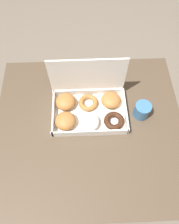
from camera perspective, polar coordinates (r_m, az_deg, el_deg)
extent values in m
plane|color=#6B6054|center=(1.81, -0.05, -13.51)|extent=(8.00, 8.00, 0.00)
cube|color=#4C3D2D|center=(1.14, -0.07, -4.19)|extent=(0.97, 0.89, 0.03)
cylinder|color=#4C3D2D|center=(1.46, -18.61, -25.10)|extent=(0.06, 0.06, 0.70)
cylinder|color=#4C3D2D|center=(1.47, 19.55, -23.59)|extent=(0.06, 0.06, 0.70)
cylinder|color=#4C3D2D|center=(1.70, -15.55, 2.59)|extent=(0.06, 0.06, 0.70)
cylinder|color=#4C3D2D|center=(1.71, 14.27, 3.62)|extent=(0.06, 0.06, 0.70)
cube|color=silver|center=(1.15, 0.00, -0.45)|extent=(0.38, 0.25, 0.01)
cube|color=white|center=(1.08, 0.26, -5.47)|extent=(0.38, 0.01, 0.04)
cube|color=white|center=(1.19, -0.23, 5.22)|extent=(0.38, 0.01, 0.04)
cube|color=white|center=(1.14, -9.39, -0.19)|extent=(0.01, 0.25, 0.04)
cube|color=white|center=(1.15, 9.33, 0.47)|extent=(0.01, 0.25, 0.04)
cube|color=white|center=(1.09, -0.28, 9.53)|extent=(0.38, 0.01, 0.23)
ellipsoid|color=#9E6633|center=(1.10, -6.31, -2.35)|extent=(0.11, 0.11, 0.06)
ellipsoid|color=white|center=(1.10, -0.02, -2.56)|extent=(0.11, 0.11, 0.05)
torus|color=#381E11|center=(1.12, 6.41, -2.31)|extent=(0.11, 0.11, 0.03)
ellipsoid|color=#9E6633|center=(1.16, -6.27, 2.66)|extent=(0.11, 0.11, 0.06)
torus|color=#9E6633|center=(1.17, -0.35, 2.45)|extent=(0.11, 0.11, 0.03)
ellipsoid|color=#9E6633|center=(1.16, 5.66, 3.12)|extent=(0.11, 0.11, 0.05)
cylinder|color=teal|center=(1.15, 13.57, 0.45)|extent=(0.08, 0.08, 0.08)
cylinder|color=black|center=(1.12, 13.98, 1.40)|extent=(0.07, 0.07, 0.01)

